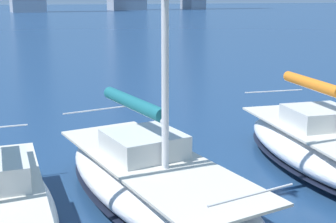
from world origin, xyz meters
TOP-DOWN VIEW (x-y plane):
  - sailboat_orange at (-5.00, -6.36)m, footprint 3.99×7.71m
  - sailboat_teal at (0.45, -6.06)m, footprint 3.66×7.98m

SIDE VIEW (x-z plane):
  - sailboat_teal at x=0.45m, z-range -3.98..5.25m
  - sailboat_orange at x=-5.00m, z-range -4.31..5.62m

